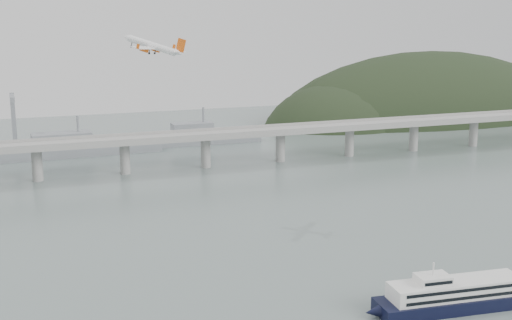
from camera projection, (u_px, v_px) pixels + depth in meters
name	position (u px, v px, depth m)	size (l,w,h in m)	color
ground	(311.00, 294.00, 235.82)	(900.00, 900.00, 0.00)	slate
bridge	(172.00, 142.00, 415.04)	(800.00, 22.00, 23.90)	gray
headland	(440.00, 136.00, 640.24)	(365.00, 155.00, 156.00)	black
ferry	(455.00, 295.00, 223.44)	(88.90, 20.84, 16.76)	black
airliner	(153.00, 46.00, 296.31)	(25.59, 25.65, 10.23)	white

